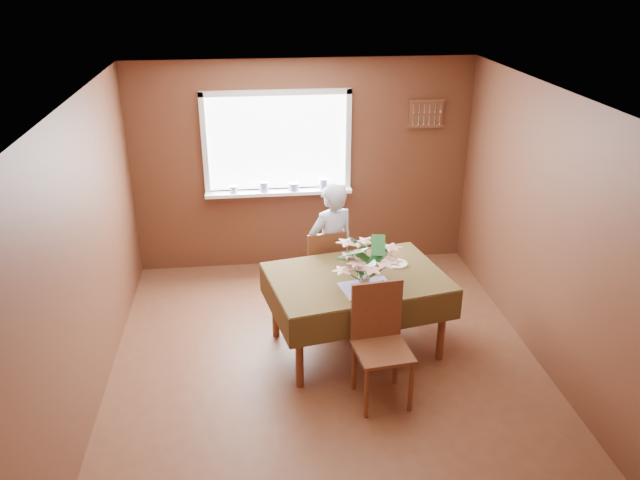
{
  "coord_description": "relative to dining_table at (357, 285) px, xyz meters",
  "views": [
    {
      "loc": [
        -0.64,
        -4.82,
        3.47
      ],
      "look_at": [
        0.0,
        0.55,
        1.05
      ],
      "focal_mm": 35.0,
      "sensor_mm": 36.0,
      "label": 1
    }
  ],
  "objects": [
    {
      "name": "ceiling",
      "position": [
        -0.32,
        -0.28,
        1.81
      ],
      "size": [
        4.5,
        4.5,
        0.0
      ],
      "primitive_type": "plane",
      "rotation": [
        3.14,
        0.0,
        0.0
      ],
      "color": "white",
      "rests_on": "wall_back"
    },
    {
      "name": "floor",
      "position": [
        -0.32,
        -0.28,
        -0.69
      ],
      "size": [
        4.5,
        4.5,
        0.0
      ],
      "primitive_type": "plane",
      "color": "brown",
      "rests_on": "ground"
    },
    {
      "name": "wall_back",
      "position": [
        -0.32,
        1.97,
        0.56
      ],
      "size": [
        4.0,
        0.0,
        4.0
      ],
      "primitive_type": "plane",
      "rotation": [
        1.57,
        0.0,
        0.0
      ],
      "color": "brown",
      "rests_on": "floor"
    },
    {
      "name": "wall_front",
      "position": [
        -0.32,
        -2.53,
        0.56
      ],
      "size": [
        4.0,
        0.0,
        4.0
      ],
      "primitive_type": "plane",
      "rotation": [
        -1.57,
        0.0,
        0.0
      ],
      "color": "brown",
      "rests_on": "floor"
    },
    {
      "name": "table_knife",
      "position": [
        0.24,
        -0.23,
        0.11
      ],
      "size": [
        0.07,
        0.21,
        0.0
      ],
      "primitive_type": "cube",
      "rotation": [
        0.0,
        0.0,
        0.24
      ],
      "color": "silver",
      "rests_on": "dining_table"
    },
    {
      "name": "seated_woman",
      "position": [
        -0.14,
        0.73,
        0.03
      ],
      "size": [
        0.63,
        0.54,
        1.45
      ],
      "primitive_type": "imported",
      "rotation": [
        0.0,
        0.0,
        3.57
      ],
      "color": "white",
      "rests_on": "floor"
    },
    {
      "name": "wall_left",
      "position": [
        -2.32,
        -0.28,
        0.56
      ],
      "size": [
        0.0,
        4.5,
        4.5
      ],
      "primitive_type": "plane",
      "rotation": [
        1.57,
        0.0,
        1.57
      ],
      "color": "brown",
      "rests_on": "floor"
    },
    {
      "name": "window_assembly",
      "position": [
        -0.61,
        1.92,
        0.67
      ],
      "size": [
        1.72,
        0.2,
        1.22
      ],
      "color": "white",
      "rests_on": "wall_back"
    },
    {
      "name": "wall_right",
      "position": [
        1.68,
        -0.28,
        0.56
      ],
      "size": [
        0.0,
        4.5,
        4.5
      ],
      "primitive_type": "plane",
      "rotation": [
        1.57,
        0.0,
        -1.57
      ],
      "color": "brown",
      "rests_on": "floor"
    },
    {
      "name": "side_plate",
      "position": [
        0.42,
        0.19,
        0.1
      ],
      "size": [
        0.25,
        0.25,
        0.01
      ],
      "primitive_type": "cylinder",
      "rotation": [
        0.0,
        0.0,
        0.22
      ],
      "color": "white",
      "rests_on": "dining_table"
    },
    {
      "name": "chair_near",
      "position": [
        0.07,
        -0.73,
        -0.13
      ],
      "size": [
        0.49,
        0.49,
        1.04
      ],
      "rotation": [
        0.0,
        0.0,
        0.11
      ],
      "color": "brown",
      "rests_on": "floor"
    },
    {
      "name": "flower_bouquet",
      "position": [
        0.01,
        -0.27,
        0.38
      ],
      "size": [
        0.52,
        0.52,
        0.44
      ],
      "rotation": [
        0.0,
        0.0,
        0.2
      ],
      "color": "white",
      "rests_on": "dining_table"
    },
    {
      "name": "chair_far",
      "position": [
        -0.21,
        0.74,
        -0.17
      ],
      "size": [
        0.46,
        0.46,
        0.95
      ],
      "rotation": [
        0.0,
        0.0,
        3.28
      ],
      "color": "brown",
      "rests_on": "floor"
    },
    {
      "name": "dining_table",
      "position": [
        0.0,
        0.0,
        0.0
      ],
      "size": [
        1.8,
        1.39,
        0.79
      ],
      "rotation": [
        0.0,
        0.0,
        0.19
      ],
      "color": "brown",
      "rests_on": "floor"
    },
    {
      "name": "spoon_rack",
      "position": [
        1.13,
        1.93,
        1.16
      ],
      "size": [
        0.44,
        0.05,
        0.33
      ],
      "color": "brown",
      "rests_on": "wall_back"
    }
  ]
}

